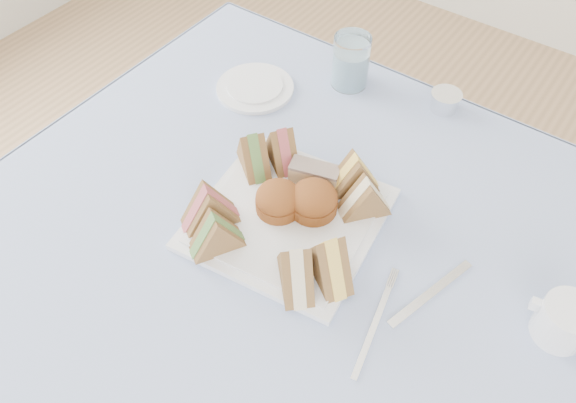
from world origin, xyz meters
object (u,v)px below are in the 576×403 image
Objects in this scene: serving_plate at (288,218)px; water_glass at (351,61)px; table at (274,341)px; creamer_jug at (564,321)px.

water_glass is (-0.11, 0.37, 0.05)m from serving_plate.
table is 3.12× the size of serving_plate.
creamer_jug is (0.54, -0.31, -0.02)m from water_glass.
serving_plate is at bearing 87.00° from table.
serving_plate is at bearing 178.26° from creamer_jug.
table is at bearing -175.59° from creamer_jug.
creamer_jug is (0.43, 0.06, 0.03)m from serving_plate.
table is at bearing -100.59° from serving_plate.
water_glass reaches higher than creamer_jug.
serving_plate reaches higher than table.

